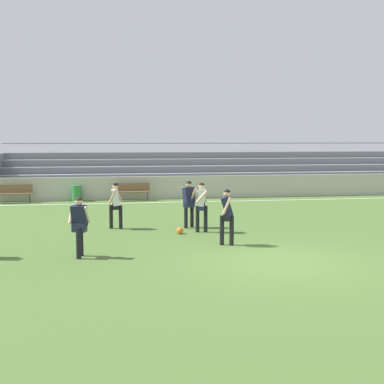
# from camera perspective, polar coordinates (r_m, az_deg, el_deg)

# --- Properties ---
(ground_plane) EXTENTS (160.00, 160.00, 0.00)m
(ground_plane) POSITION_cam_1_polar(r_m,az_deg,el_deg) (13.50, 9.55, -7.65)
(ground_plane) COLOR #4C6B30
(field_line_sideline) EXTENTS (44.00, 0.12, 0.01)m
(field_line_sideline) POSITION_cam_1_polar(r_m,az_deg,el_deg) (25.90, 0.39, -1.07)
(field_line_sideline) COLOR white
(field_line_sideline) RESTS_ON ground
(sideline_wall) EXTENTS (48.00, 0.16, 1.18)m
(sideline_wall) POSITION_cam_1_polar(r_m,az_deg,el_deg) (27.37, -0.14, 0.54)
(sideline_wall) COLOR #BCB7AD
(sideline_wall) RESTS_ON ground
(bleacher_stand) EXTENTS (24.45, 3.54, 2.89)m
(bleacher_stand) POSITION_cam_1_polar(r_m,az_deg,el_deg) (29.92, 2.95, 2.26)
(bleacher_stand) COLOR #B2B2B7
(bleacher_stand) RESTS_ON ground
(bench_far_left) EXTENTS (1.80, 0.40, 0.90)m
(bench_far_left) POSITION_cam_1_polar(r_m,az_deg,el_deg) (26.47, -6.58, 0.23)
(bench_far_left) COLOR brown
(bench_far_left) RESTS_ON ground
(bench_near_wall_gap) EXTENTS (1.80, 0.40, 0.90)m
(bench_near_wall_gap) POSITION_cam_1_polar(r_m,az_deg,el_deg) (26.85, -18.98, 0.02)
(bench_near_wall_gap) COLOR brown
(bench_near_wall_gap) RESTS_ON ground
(trash_bin) EXTENTS (0.48, 0.48, 0.80)m
(trash_bin) POSITION_cam_1_polar(r_m,az_deg,el_deg) (26.71, -12.51, -0.14)
(trash_bin) COLOR #2D7F3D
(trash_bin) RESTS_ON ground
(player_white_pressing_high) EXTENTS (0.48, 0.56, 1.68)m
(player_white_pressing_high) POSITION_cam_1_polar(r_m,az_deg,el_deg) (17.40, 1.05, -1.17)
(player_white_pressing_high) COLOR black
(player_white_pressing_high) RESTS_ON ground
(player_dark_wide_right) EXTENTS (0.48, 0.66, 1.66)m
(player_dark_wide_right) POSITION_cam_1_polar(r_m,az_deg,el_deg) (18.28, -0.34, -0.88)
(player_dark_wide_right) COLOR black
(player_dark_wide_right) RESTS_ON ground
(player_dark_on_ball) EXTENTS (0.45, 0.52, 1.66)m
(player_dark_on_ball) POSITION_cam_1_polar(r_m,az_deg,el_deg) (15.31, 3.84, -2.20)
(player_dark_on_ball) COLOR black
(player_dark_on_ball) RESTS_ON ground
(player_dark_dropping_back) EXTENTS (0.59, 0.46, 1.61)m
(player_dark_dropping_back) POSITION_cam_1_polar(r_m,az_deg,el_deg) (14.03, -12.25, -3.21)
(player_dark_dropping_back) COLOR black
(player_dark_dropping_back) RESTS_ON ground
(player_white_deep_cover) EXTENTS (0.53, 0.44, 1.61)m
(player_white_deep_cover) POSITION_cam_1_polar(r_m,az_deg,el_deg) (18.26, -8.37, -1.05)
(player_white_deep_cover) COLOR black
(player_white_deep_cover) RESTS_ON ground
(soccer_ball) EXTENTS (0.22, 0.22, 0.22)m
(soccer_ball) POSITION_cam_1_polar(r_m,az_deg,el_deg) (17.21, -1.33, -4.25)
(soccer_ball) COLOR orange
(soccer_ball) RESTS_ON ground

